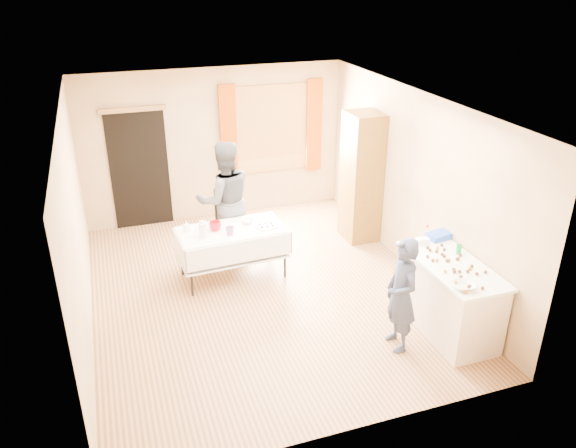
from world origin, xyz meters
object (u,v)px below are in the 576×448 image
object	(u,v)px
cabinet	(361,177)
girl	(401,295)
party_table	(233,248)
chair	(230,231)
woman	(225,200)
counter	(448,297)

from	to	relation	value
cabinet	girl	bearing A→B (deg)	-106.40
cabinet	party_table	size ratio (longest dim) A/B	1.33
party_table	chair	bearing A→B (deg)	75.64
cabinet	woman	size ratio (longest dim) A/B	1.15
party_table	cabinet	bearing A→B (deg)	11.54
girl	counter	bearing A→B (deg)	102.07
party_table	woman	distance (m)	0.83
chair	party_table	bearing A→B (deg)	-99.24
chair	cabinet	bearing A→B (deg)	-5.73
party_table	girl	xyz separation A→B (m)	(1.44, -2.22, 0.25)
counter	cabinet	bearing A→B (deg)	87.88
counter	chair	xyz separation A→B (m)	(-2.00, 2.97, -0.16)
cabinet	party_table	world-z (taller)	cabinet
chair	woman	bearing A→B (deg)	-115.17
cabinet	chair	bearing A→B (deg)	172.46
counter	girl	distance (m)	0.78
cabinet	woman	xyz separation A→B (m)	(-2.19, 0.09, -0.13)
party_table	chair	xyz separation A→B (m)	(0.17, 0.88, -0.16)
counter	chair	distance (m)	3.59
cabinet	counter	distance (m)	2.76
cabinet	counter	world-z (taller)	cabinet
counter	party_table	bearing A→B (deg)	135.97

